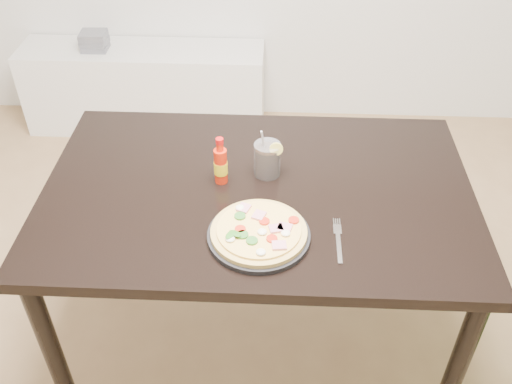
{
  "coord_description": "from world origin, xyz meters",
  "views": [
    {
      "loc": [
        -0.0,
        -0.91,
        1.91
      ],
      "look_at": [
        -0.06,
        0.41,
        0.83
      ],
      "focal_mm": 40.0,
      "sensor_mm": 36.0,
      "label": 1
    }
  ],
  "objects_px": {
    "cola_cup": "(267,160)",
    "plate": "(259,236)",
    "dining_table": "(258,207)",
    "media_console": "(146,88)",
    "pizza": "(259,231)",
    "fork": "(338,239)",
    "hot_sauce_bottle": "(221,165)"
  },
  "relations": [
    {
      "from": "pizza",
      "to": "fork",
      "type": "distance_m",
      "value": 0.23
    },
    {
      "from": "hot_sauce_bottle",
      "to": "cola_cup",
      "type": "height_order",
      "value": "cola_cup"
    },
    {
      "from": "pizza",
      "to": "cola_cup",
      "type": "height_order",
      "value": "cola_cup"
    },
    {
      "from": "dining_table",
      "to": "media_console",
      "type": "xyz_separation_m",
      "value": [
        -0.74,
        1.54,
        -0.42
      ]
    },
    {
      "from": "media_console",
      "to": "dining_table",
      "type": "bearing_deg",
      "value": -64.38
    },
    {
      "from": "dining_table",
      "to": "plate",
      "type": "relative_size",
      "value": 4.62
    },
    {
      "from": "hot_sauce_bottle",
      "to": "media_console",
      "type": "height_order",
      "value": "hot_sauce_bottle"
    },
    {
      "from": "pizza",
      "to": "cola_cup",
      "type": "distance_m",
      "value": 0.32
    },
    {
      "from": "dining_table",
      "to": "media_console",
      "type": "bearing_deg",
      "value": 115.62
    },
    {
      "from": "hot_sauce_bottle",
      "to": "fork",
      "type": "height_order",
      "value": "hot_sauce_bottle"
    },
    {
      "from": "plate",
      "to": "hot_sauce_bottle",
      "type": "height_order",
      "value": "hot_sauce_bottle"
    },
    {
      "from": "hot_sauce_bottle",
      "to": "media_console",
      "type": "xyz_separation_m",
      "value": [
        -0.61,
        1.51,
        -0.57
      ]
    },
    {
      "from": "cola_cup",
      "to": "media_console",
      "type": "xyz_separation_m",
      "value": [
        -0.76,
        1.46,
        -0.56
      ]
    },
    {
      "from": "cola_cup",
      "to": "media_console",
      "type": "distance_m",
      "value": 1.74
    },
    {
      "from": "pizza",
      "to": "fork",
      "type": "xyz_separation_m",
      "value": [
        0.23,
        0.0,
        -0.02
      ]
    },
    {
      "from": "pizza",
      "to": "media_console",
      "type": "height_order",
      "value": "pizza"
    },
    {
      "from": "cola_cup",
      "to": "dining_table",
      "type": "bearing_deg",
      "value": -109.21
    },
    {
      "from": "plate",
      "to": "pizza",
      "type": "xyz_separation_m",
      "value": [
        0.0,
        -0.0,
        0.02
      ]
    },
    {
      "from": "hot_sauce_bottle",
      "to": "media_console",
      "type": "distance_m",
      "value": 1.72
    },
    {
      "from": "pizza",
      "to": "media_console",
      "type": "distance_m",
      "value": 1.99
    },
    {
      "from": "fork",
      "to": "cola_cup",
      "type": "bearing_deg",
      "value": 125.36
    },
    {
      "from": "fork",
      "to": "media_console",
      "type": "distance_m",
      "value": 2.08
    },
    {
      "from": "dining_table",
      "to": "fork",
      "type": "bearing_deg",
      "value": -43.21
    },
    {
      "from": "pizza",
      "to": "media_console",
      "type": "xyz_separation_m",
      "value": [
        -0.75,
        1.77,
        -0.53
      ]
    },
    {
      "from": "plate",
      "to": "fork",
      "type": "relative_size",
      "value": 1.61
    },
    {
      "from": "pizza",
      "to": "cola_cup",
      "type": "relative_size",
      "value": 1.58
    },
    {
      "from": "plate",
      "to": "fork",
      "type": "height_order",
      "value": "plate"
    },
    {
      "from": "hot_sauce_bottle",
      "to": "cola_cup",
      "type": "relative_size",
      "value": 0.95
    },
    {
      "from": "plate",
      "to": "fork",
      "type": "xyz_separation_m",
      "value": [
        0.23,
        0.0,
        -0.01
      ]
    },
    {
      "from": "cola_cup",
      "to": "plate",
      "type": "bearing_deg",
      "value": -92.58
    },
    {
      "from": "hot_sauce_bottle",
      "to": "cola_cup",
      "type": "distance_m",
      "value": 0.16
    },
    {
      "from": "dining_table",
      "to": "cola_cup",
      "type": "bearing_deg",
      "value": 70.79
    }
  ]
}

